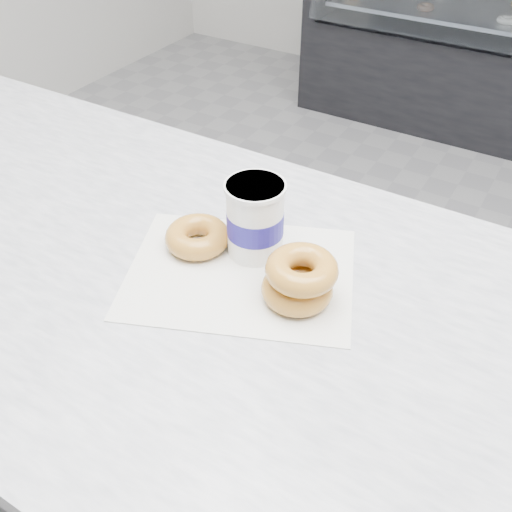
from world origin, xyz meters
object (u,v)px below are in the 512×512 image
Objects in this scene: coffee_cup at (255,219)px; donut_single at (197,237)px; counter at (289,490)px; donut_stack at (299,279)px.

donut_single is at bearing -137.32° from coffee_cup.
counter is 24.44× the size of coffee_cup.
counter is at bearing -18.67° from coffee_cup.
donut_single is at bearing 172.93° from donut_stack.
donut_stack reaches higher than donut_single.
donut_stack reaches higher than counter.
coffee_cup is (-0.14, 0.11, 0.51)m from counter.
donut_stack is (0.19, -0.02, 0.02)m from donut_single.
donut_stack is at bearing 121.32° from counter.
donut_stack is (-0.03, 0.04, 0.49)m from counter.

